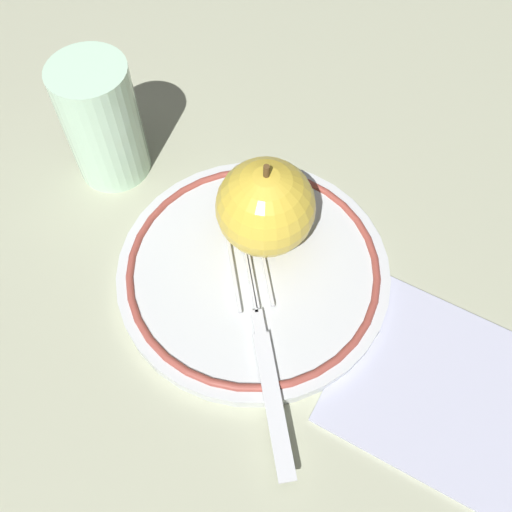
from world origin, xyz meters
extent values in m
plane|color=#AAAE90|center=(0.00, 0.00, 0.00)|extent=(2.00, 2.00, 0.00)
cylinder|color=silver|center=(0.00, 0.00, 0.01)|extent=(0.21, 0.21, 0.01)
torus|color=#9A4439|center=(0.00, 0.00, 0.01)|extent=(0.20, 0.20, 0.01)
sphere|color=gold|center=(0.00, 0.03, 0.05)|extent=(0.07, 0.07, 0.07)
cylinder|color=brown|center=(0.00, 0.03, 0.09)|extent=(0.00, 0.00, 0.01)
cube|color=silver|center=(0.05, -0.10, 0.02)|extent=(0.06, 0.10, 0.00)
cube|color=silver|center=(0.02, -0.04, 0.02)|extent=(0.02, 0.02, 0.00)
cube|color=silver|center=(0.01, 0.00, 0.02)|extent=(0.03, 0.06, 0.00)
cube|color=silver|center=(0.00, -0.01, 0.02)|extent=(0.03, 0.06, 0.00)
cube|color=silver|center=(0.00, -0.01, 0.02)|extent=(0.03, 0.06, 0.00)
cube|color=silver|center=(-0.01, -0.01, 0.02)|extent=(0.03, 0.06, 0.00)
cylinder|color=silver|center=(-0.15, 0.07, 0.05)|extent=(0.06, 0.06, 0.11)
cube|color=#B6B9D0|center=(0.16, -0.05, 0.00)|extent=(0.18, 0.16, 0.01)
camera|label=1|loc=(0.07, -0.21, 0.40)|focal=40.00mm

